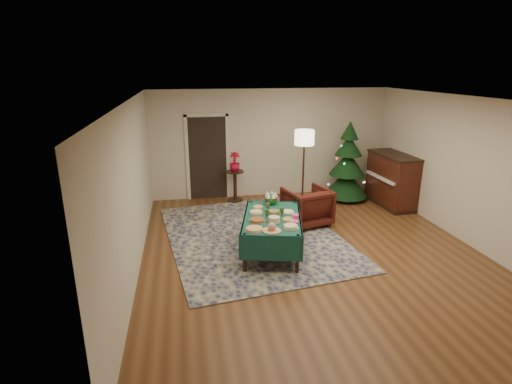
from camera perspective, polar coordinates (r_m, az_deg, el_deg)
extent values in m
plane|color=#593319|center=(7.36, 7.93, -8.50)|extent=(7.00, 7.00, 0.00)
plane|color=white|center=(6.65, 8.92, 12.94)|extent=(7.00, 7.00, 0.00)
plane|color=beige|center=(10.17, 2.11, 6.96)|extent=(6.00, 0.00, 6.00)
plane|color=beige|center=(3.97, 24.93, -12.10)|extent=(6.00, 0.00, 6.00)
plane|color=beige|center=(6.58, -17.20, 0.33)|extent=(0.00, 7.00, 7.00)
plane|color=beige|center=(8.33, 28.38, 2.50)|extent=(0.00, 7.00, 7.00)
cube|color=black|center=(10.00, -6.91, 4.74)|extent=(0.92, 0.02, 2.04)
cube|color=silver|center=(9.97, -9.78, 4.75)|extent=(0.08, 0.04, 2.14)
cube|color=silver|center=(10.03, -4.05, 5.03)|extent=(0.08, 0.04, 2.14)
cube|color=silver|center=(9.82, -7.13, 10.89)|extent=(1.08, 0.04, 0.08)
cube|color=#121D44|center=(7.93, -0.39, -6.28)|extent=(3.74, 4.60, 0.02)
cylinder|color=black|center=(6.48, -1.63, -8.74)|extent=(0.06, 0.06, 0.68)
cylinder|color=black|center=(7.92, -0.70, -3.74)|extent=(0.06, 0.06, 0.68)
cylinder|color=black|center=(6.47, 5.95, -8.88)|extent=(0.06, 0.06, 0.68)
cylinder|color=black|center=(7.91, 5.45, -3.84)|extent=(0.06, 0.06, 0.68)
cube|color=#134337|center=(7.06, 2.31, -3.68)|extent=(1.37, 1.90, 0.04)
cube|color=#134337|center=(7.92, 2.39, -2.78)|extent=(1.00, 0.26, 0.42)
cube|color=#134337|center=(6.35, 2.16, -8.06)|extent=(1.00, 0.26, 0.42)
cube|color=#134337|center=(7.14, 6.21, -5.19)|extent=(0.43, 1.70, 0.42)
cube|color=#134337|center=(7.15, -1.63, -5.05)|extent=(0.43, 1.70, 0.42)
cylinder|color=silver|center=(6.47, -0.23, -5.44)|extent=(0.32, 0.32, 0.01)
cylinder|color=tan|center=(6.47, -0.24, -5.27)|extent=(0.27, 0.27, 0.03)
cylinder|color=silver|center=(6.44, 2.27, -5.59)|extent=(0.31, 0.31, 0.01)
sphere|color=#CC727A|center=(6.41, 2.27, -4.99)|extent=(0.14, 0.14, 0.14)
cylinder|color=silver|center=(6.58, 4.95, -5.13)|extent=(0.26, 0.26, 0.01)
cylinder|color=#D8D172|center=(6.57, 4.95, -4.90)|extent=(0.22, 0.22, 0.05)
cylinder|color=silver|center=(6.83, 0.19, -4.19)|extent=(0.29, 0.29, 0.01)
cylinder|color=brown|center=(6.82, 0.19, -4.00)|extent=(0.25, 0.25, 0.04)
cylinder|color=silver|center=(6.82, 2.61, -4.24)|extent=(0.23, 0.23, 0.01)
cylinder|color=tan|center=(6.80, 2.62, -3.88)|extent=(0.19, 0.19, 0.08)
cylinder|color=silver|center=(6.89, 4.68, -4.07)|extent=(0.24, 0.24, 0.01)
cylinder|color=#B2844C|center=(6.88, 4.68, -3.92)|extent=(0.20, 0.20, 0.03)
cylinder|color=silver|center=(7.19, 0.01, -3.05)|extent=(0.26, 0.26, 0.01)
cylinder|color=#D8BF7F|center=(7.18, 0.01, -2.87)|extent=(0.22, 0.22, 0.04)
cylinder|color=silver|center=(7.17, 2.58, -3.14)|extent=(0.23, 0.23, 0.01)
cylinder|color=maroon|center=(7.16, 2.59, -2.89)|extent=(0.20, 0.20, 0.05)
cylinder|color=silver|center=(7.24, 4.53, -2.97)|extent=(0.25, 0.25, 0.01)
cylinder|color=#F2EACC|center=(7.23, 4.54, -2.83)|extent=(0.21, 0.21, 0.03)
cylinder|color=silver|center=(7.46, 0.28, -2.28)|extent=(0.21, 0.21, 0.01)
cylinder|color=tan|center=(7.45, 0.28, -2.14)|extent=(0.18, 0.18, 0.03)
cone|color=#2D471E|center=(7.29, 1.70, -2.48)|extent=(0.06, 0.06, 0.08)
cylinder|color=#2D471E|center=(7.26, 1.70, -1.92)|extent=(0.07, 0.07, 0.08)
cone|color=#2D471E|center=(7.08, 3.72, -3.13)|extent=(0.06, 0.06, 0.08)
cylinder|color=#2D471E|center=(7.05, 3.73, -2.55)|extent=(0.07, 0.07, 0.08)
cone|color=#2D471E|center=(6.98, 1.59, -3.38)|extent=(0.06, 0.06, 0.08)
cylinder|color=#2D471E|center=(6.96, 1.59, -2.79)|extent=(0.07, 0.07, 0.08)
cube|color=#E13E86|center=(6.80, 5.53, -4.27)|extent=(0.16, 0.16, 0.04)
cube|color=#D53B85|center=(6.94, 5.65, -3.57)|extent=(0.13, 0.13, 0.09)
sphere|color=#1E4C1E|center=(7.66, 2.18, -1.10)|extent=(0.23, 0.23, 0.23)
cone|color=white|center=(7.64, 2.78, -0.29)|extent=(0.09, 0.09, 0.11)
cone|color=white|center=(7.70, 2.25, -0.14)|extent=(0.09, 0.09, 0.11)
cone|color=white|center=(7.65, 1.63, -0.25)|extent=(0.09, 0.09, 0.11)
cone|color=white|center=(7.56, 1.78, -0.46)|extent=(0.09, 0.09, 0.11)
cone|color=white|center=(7.56, 2.50, -0.49)|extent=(0.09, 0.09, 0.11)
sphere|color=#B20C0F|center=(7.71, 2.69, -0.68)|extent=(0.06, 0.06, 0.06)
sphere|color=#B20C0F|center=(7.71, 1.65, -0.68)|extent=(0.06, 0.06, 0.06)
sphere|color=#B20C0F|center=(7.58, 1.67, -1.01)|extent=(0.06, 0.06, 0.06)
sphere|color=#B20C0F|center=(7.58, 2.73, -1.01)|extent=(0.06, 0.06, 0.06)
imported|color=#40140D|center=(8.43, 7.27, -1.81)|extent=(1.03, 0.99, 0.88)
cylinder|color=#A57F3F|center=(9.55, 6.57, -2.13)|extent=(0.31, 0.31, 0.03)
cylinder|color=black|center=(9.31, 6.75, 2.64)|extent=(0.04, 0.04, 1.68)
cylinder|color=#FFEABF|center=(9.13, 6.93, 7.74)|extent=(0.45, 0.45, 0.34)
cylinder|color=black|center=(9.97, -2.97, -1.17)|extent=(0.39, 0.39, 0.04)
cylinder|color=black|center=(9.86, -3.01, 0.80)|extent=(0.09, 0.09, 0.71)
cylinder|color=black|center=(9.76, -3.04, 2.93)|extent=(0.43, 0.43, 0.03)
imported|color=#BA0D2D|center=(9.72, -3.05, 3.76)|extent=(0.26, 0.46, 0.26)
cylinder|color=black|center=(10.34, 12.65, -0.56)|extent=(0.12, 0.12, 0.16)
cone|color=black|center=(10.24, 12.78, 1.38)|extent=(1.30, 1.30, 0.69)
cone|color=black|center=(10.11, 12.97, 4.05)|extent=(1.06, 1.06, 0.59)
cone|color=black|center=(10.02, 13.14, 6.50)|extent=(0.80, 0.80, 0.49)
cone|color=black|center=(9.96, 13.29, 8.61)|extent=(0.52, 0.52, 0.44)
cube|color=black|center=(10.22, 18.55, -1.50)|extent=(0.70, 1.46, 0.08)
cube|color=#38130E|center=(10.05, 18.86, 1.64)|extent=(0.68, 1.44, 1.16)
cube|color=black|center=(9.92, 19.20, 4.99)|extent=(0.72, 1.48, 0.05)
cube|color=white|center=(9.88, 17.43, 1.99)|extent=(0.19, 1.21, 0.06)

